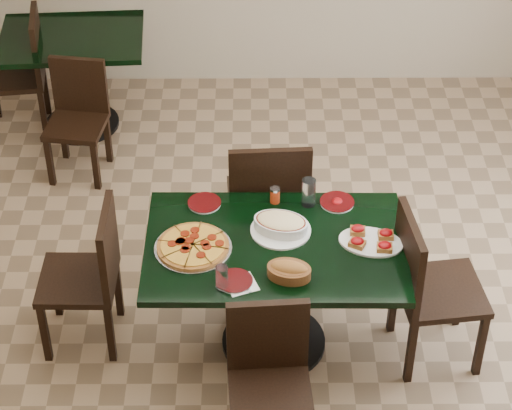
{
  "coord_description": "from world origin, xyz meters",
  "views": [
    {
      "loc": [
        -0.14,
        -4.14,
        4.19
      ],
      "look_at": [
        -0.12,
        0.0,
        0.89
      ],
      "focal_mm": 70.0,
      "sensor_mm": 36.0,
      "label": 1
    }
  ],
  "objects_px": {
    "chair_left": "(92,271)",
    "back_chair_near": "(78,112)",
    "chair_far": "(268,199)",
    "bruschetta_platter": "(371,240)",
    "pepperoni_pizza": "(193,246)",
    "chair_near": "(269,374)",
    "lasagna_casserole": "(281,224)",
    "main_table": "(275,269)",
    "back_table": "(75,64)",
    "bread_basket": "(289,271)",
    "back_chair_left": "(25,67)",
    "chair_right": "(426,282)"
  },
  "relations": [
    {
      "from": "back_table",
      "to": "bread_basket",
      "type": "relative_size",
      "value": 4.07
    },
    {
      "from": "chair_left",
      "to": "lasagna_casserole",
      "type": "height_order",
      "value": "chair_left"
    },
    {
      "from": "chair_far",
      "to": "bruschetta_platter",
      "type": "xyz_separation_m",
      "value": [
        0.53,
        -0.61,
        0.21
      ]
    },
    {
      "from": "main_table",
      "to": "chair_right",
      "type": "distance_m",
      "value": 0.81
    },
    {
      "from": "chair_near",
      "to": "back_chair_left",
      "type": "relative_size",
      "value": 0.94
    },
    {
      "from": "chair_far",
      "to": "pepperoni_pizza",
      "type": "distance_m",
      "value": 0.8
    },
    {
      "from": "back_table",
      "to": "bruschetta_platter",
      "type": "bearing_deg",
      "value": -53.33
    },
    {
      "from": "chair_near",
      "to": "bread_basket",
      "type": "relative_size",
      "value": 3.38
    },
    {
      "from": "back_table",
      "to": "chair_far",
      "type": "relative_size",
      "value": 1.04
    },
    {
      "from": "main_table",
      "to": "bruschetta_platter",
      "type": "xyz_separation_m",
      "value": [
        0.5,
        0.0,
        0.21
      ]
    },
    {
      "from": "chair_near",
      "to": "lasagna_casserole",
      "type": "height_order",
      "value": "chair_near"
    },
    {
      "from": "main_table",
      "to": "chair_left",
      "type": "height_order",
      "value": "chair_left"
    },
    {
      "from": "back_chair_left",
      "to": "pepperoni_pizza",
      "type": "distance_m",
      "value": 2.62
    },
    {
      "from": "chair_near",
      "to": "lasagna_casserole",
      "type": "distance_m",
      "value": 0.84
    },
    {
      "from": "back_table",
      "to": "pepperoni_pizza",
      "type": "relative_size",
      "value": 2.55
    },
    {
      "from": "chair_left",
      "to": "pepperoni_pizza",
      "type": "xyz_separation_m",
      "value": [
        0.57,
        -0.1,
        0.26
      ]
    },
    {
      "from": "chair_far",
      "to": "bruschetta_platter",
      "type": "bearing_deg",
      "value": 127.57
    },
    {
      "from": "chair_left",
      "to": "back_chair_near",
      "type": "relative_size",
      "value": 1.11
    },
    {
      "from": "back_table",
      "to": "bread_basket",
      "type": "xyz_separation_m",
      "value": [
        1.45,
        -2.5,
        0.27
      ]
    },
    {
      "from": "lasagna_casserole",
      "to": "bread_basket",
      "type": "distance_m",
      "value": 0.36
    },
    {
      "from": "main_table",
      "to": "bruschetta_platter",
      "type": "bearing_deg",
      "value": 0.91
    },
    {
      "from": "back_table",
      "to": "back_chair_near",
      "type": "xyz_separation_m",
      "value": [
        0.09,
        -0.52,
        -0.07
      ]
    },
    {
      "from": "back_table",
      "to": "chair_right",
      "type": "distance_m",
      "value": 3.2
    },
    {
      "from": "back_chair_left",
      "to": "lasagna_casserole",
      "type": "xyz_separation_m",
      "value": [
        1.77,
        -2.11,
        0.28
      ]
    },
    {
      "from": "back_table",
      "to": "back_chair_left",
      "type": "height_order",
      "value": "back_chair_left"
    },
    {
      "from": "back_table",
      "to": "bruschetta_platter",
      "type": "xyz_separation_m",
      "value": [
        1.89,
        -2.24,
        0.25
      ]
    },
    {
      "from": "pepperoni_pizza",
      "to": "bruschetta_platter",
      "type": "relative_size",
      "value": 1.04
    },
    {
      "from": "chair_near",
      "to": "pepperoni_pizza",
      "type": "bearing_deg",
      "value": 117.88
    },
    {
      "from": "bread_basket",
      "to": "bruschetta_platter",
      "type": "relative_size",
      "value": 0.65
    },
    {
      "from": "chair_right",
      "to": "pepperoni_pizza",
      "type": "distance_m",
      "value": 1.26
    },
    {
      "from": "back_chair_left",
      "to": "back_table",
      "type": "bearing_deg",
      "value": 87.87
    },
    {
      "from": "main_table",
      "to": "chair_right",
      "type": "bearing_deg",
      "value": -4.81
    },
    {
      "from": "back_table",
      "to": "bread_basket",
      "type": "height_order",
      "value": "bread_basket"
    },
    {
      "from": "back_chair_near",
      "to": "chair_left",
      "type": "bearing_deg",
      "value": -71.27
    },
    {
      "from": "chair_right",
      "to": "chair_left",
      "type": "relative_size",
      "value": 1.06
    },
    {
      "from": "chair_left",
      "to": "back_table",
      "type": "bearing_deg",
      "value": -169.03
    },
    {
      "from": "chair_far",
      "to": "chair_near",
      "type": "bearing_deg",
      "value": 86.14
    },
    {
      "from": "back_table",
      "to": "chair_left",
      "type": "xyz_separation_m",
      "value": [
        0.39,
        -2.18,
        -0.02
      ]
    },
    {
      "from": "bread_basket",
      "to": "bruschetta_platter",
      "type": "distance_m",
      "value": 0.51
    },
    {
      "from": "chair_near",
      "to": "bruschetta_platter",
      "type": "relative_size",
      "value": 2.21
    },
    {
      "from": "main_table",
      "to": "chair_left",
      "type": "distance_m",
      "value": 1.01
    },
    {
      "from": "bruschetta_platter",
      "to": "back_chair_left",
      "type": "bearing_deg",
      "value": 151.1
    },
    {
      "from": "lasagna_casserole",
      "to": "bruschetta_platter",
      "type": "xyz_separation_m",
      "value": [
        0.47,
        -0.1,
        -0.02
      ]
    },
    {
      "from": "back_chair_left",
      "to": "bread_basket",
      "type": "distance_m",
      "value": 3.07
    },
    {
      "from": "chair_right",
      "to": "bruschetta_platter",
      "type": "relative_size",
      "value": 2.45
    },
    {
      "from": "main_table",
      "to": "chair_left",
      "type": "relative_size",
      "value": 1.53
    },
    {
      "from": "back_chair_left",
      "to": "bread_basket",
      "type": "xyz_separation_m",
      "value": [
        1.81,
        -2.47,
        0.27
      ]
    },
    {
      "from": "bread_basket",
      "to": "chair_left",
      "type": "bearing_deg",
      "value": 176.98
    },
    {
      "from": "chair_near",
      "to": "back_chair_left",
      "type": "xyz_separation_m",
      "value": [
        -1.7,
        2.88,
        0.04
      ]
    },
    {
      "from": "chair_near",
      "to": "back_chair_near",
      "type": "distance_m",
      "value": 2.71
    }
  ]
}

